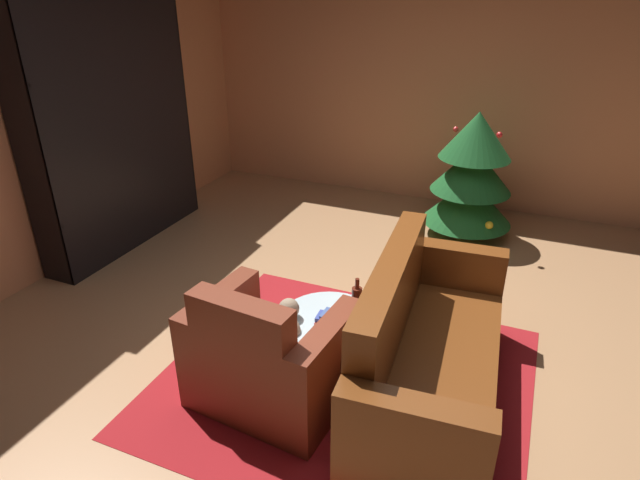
{
  "coord_description": "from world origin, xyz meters",
  "views": [
    {
      "loc": [
        0.99,
        -2.91,
        2.35
      ],
      "look_at": [
        -0.21,
        -0.03,
        0.82
      ],
      "focal_mm": 29.98,
      "sensor_mm": 36.0,
      "label": 1
    }
  ],
  "objects_px": {
    "couch_red": "(425,357)",
    "bookshelf_unit": "(122,129)",
    "bottle_on_table": "(357,301)",
    "armchair_red": "(269,359)",
    "book_stack_on_table": "(333,320)",
    "coffee_table": "(330,325)",
    "decorated_tree": "(472,174)"
  },
  "relations": [
    {
      "from": "armchair_red",
      "to": "bottle_on_table",
      "type": "bearing_deg",
      "value": 45.58
    },
    {
      "from": "decorated_tree",
      "to": "coffee_table",
      "type": "bearing_deg",
      "value": -100.17
    },
    {
      "from": "bookshelf_unit",
      "to": "book_stack_on_table",
      "type": "relative_size",
      "value": 10.98
    },
    {
      "from": "coffee_table",
      "to": "book_stack_on_table",
      "type": "bearing_deg",
      "value": -49.96
    },
    {
      "from": "bottle_on_table",
      "to": "decorated_tree",
      "type": "xyz_separation_m",
      "value": [
        0.32,
        2.47,
        0.07
      ]
    },
    {
      "from": "bottle_on_table",
      "to": "decorated_tree",
      "type": "height_order",
      "value": "decorated_tree"
    },
    {
      "from": "coffee_table",
      "to": "couch_red",
      "type": "bearing_deg",
      "value": 5.3
    },
    {
      "from": "couch_red",
      "to": "bottle_on_table",
      "type": "distance_m",
      "value": 0.53
    },
    {
      "from": "bookshelf_unit",
      "to": "armchair_red",
      "type": "bearing_deg",
      "value": -34.22
    },
    {
      "from": "bookshelf_unit",
      "to": "armchair_red",
      "type": "relative_size",
      "value": 2.35
    },
    {
      "from": "book_stack_on_table",
      "to": "bottle_on_table",
      "type": "bearing_deg",
      "value": 57.16
    },
    {
      "from": "couch_red",
      "to": "bottle_on_table",
      "type": "relative_size",
      "value": 7.05
    },
    {
      "from": "coffee_table",
      "to": "bottle_on_table",
      "type": "relative_size",
      "value": 2.4
    },
    {
      "from": "bookshelf_unit",
      "to": "book_stack_on_table",
      "type": "height_order",
      "value": "bookshelf_unit"
    },
    {
      "from": "armchair_red",
      "to": "coffee_table",
      "type": "distance_m",
      "value": 0.43
    },
    {
      "from": "bookshelf_unit",
      "to": "book_stack_on_table",
      "type": "bearing_deg",
      "value": -26.59
    },
    {
      "from": "couch_red",
      "to": "bookshelf_unit",
      "type": "bearing_deg",
      "value": 159.15
    },
    {
      "from": "bookshelf_unit",
      "to": "coffee_table",
      "type": "distance_m",
      "value": 2.97
    },
    {
      "from": "bookshelf_unit",
      "to": "decorated_tree",
      "type": "height_order",
      "value": "bookshelf_unit"
    },
    {
      "from": "bottle_on_table",
      "to": "couch_red",
      "type": "bearing_deg",
      "value": -5.53
    },
    {
      "from": "bottle_on_table",
      "to": "book_stack_on_table",
      "type": "bearing_deg",
      "value": -122.84
    },
    {
      "from": "armchair_red",
      "to": "coffee_table",
      "type": "relative_size",
      "value": 1.54
    },
    {
      "from": "couch_red",
      "to": "book_stack_on_table",
      "type": "height_order",
      "value": "couch_red"
    },
    {
      "from": "couch_red",
      "to": "decorated_tree",
      "type": "distance_m",
      "value": 2.54
    },
    {
      "from": "bookshelf_unit",
      "to": "bottle_on_table",
      "type": "distance_m",
      "value": 3.02
    },
    {
      "from": "bookshelf_unit",
      "to": "decorated_tree",
      "type": "distance_m",
      "value": 3.35
    },
    {
      "from": "coffee_table",
      "to": "decorated_tree",
      "type": "bearing_deg",
      "value": 79.83
    },
    {
      "from": "couch_red",
      "to": "coffee_table",
      "type": "xyz_separation_m",
      "value": [
        -0.59,
        -0.06,
        0.11
      ]
    },
    {
      "from": "bookshelf_unit",
      "to": "couch_red",
      "type": "xyz_separation_m",
      "value": [
        3.19,
        -1.21,
        -0.79
      ]
    },
    {
      "from": "coffee_table",
      "to": "bottle_on_table",
      "type": "xyz_separation_m",
      "value": [
        0.14,
        0.1,
        0.16
      ]
    },
    {
      "from": "coffee_table",
      "to": "bottle_on_table",
      "type": "bearing_deg",
      "value": 35.49
    },
    {
      "from": "couch_red",
      "to": "book_stack_on_table",
      "type": "bearing_deg",
      "value": -169.16
    }
  ]
}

